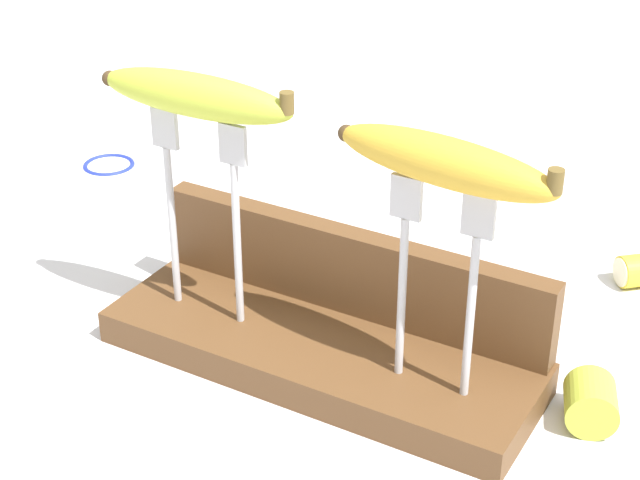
% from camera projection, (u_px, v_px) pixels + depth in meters
% --- Properties ---
extents(ground_plane, '(3.00, 3.00, 0.00)m').
position_uv_depth(ground_plane, '(320.00, 366.00, 0.93)').
color(ground_plane, silver).
extents(wooden_board, '(0.40, 0.14, 0.03)m').
position_uv_depth(wooden_board, '(320.00, 352.00, 0.93)').
color(wooden_board, brown).
rests_on(wooden_board, ground).
extents(board_backstop, '(0.39, 0.02, 0.08)m').
position_uv_depth(board_backstop, '(351.00, 271.00, 0.94)').
color(board_backstop, brown).
rests_on(board_backstop, wooden_board).
extents(fork_stand_left, '(0.10, 0.01, 0.19)m').
position_uv_depth(fork_stand_left, '(202.00, 199.00, 0.90)').
color(fork_stand_left, '#B2B2B7').
rests_on(fork_stand_left, wooden_board).
extents(fork_stand_right, '(0.09, 0.01, 0.18)m').
position_uv_depth(fork_stand_right, '(438.00, 269.00, 0.81)').
color(fork_stand_right, '#B2B2B7').
rests_on(fork_stand_right, wooden_board).
extents(banana_raised_left, '(0.19, 0.04, 0.04)m').
position_uv_depth(banana_raised_left, '(196.00, 95.00, 0.86)').
color(banana_raised_left, '#B2C138').
rests_on(banana_raised_left, fork_stand_left).
extents(banana_raised_right, '(0.19, 0.06, 0.04)m').
position_uv_depth(banana_raised_right, '(445.00, 162.00, 0.76)').
color(banana_raised_right, gold).
rests_on(banana_raised_right, fork_stand_right).
extents(banana_chunk_near, '(0.06, 0.06, 0.04)m').
position_uv_depth(banana_chunk_near, '(591.00, 402.00, 0.85)').
color(banana_chunk_near, '#B2C138').
rests_on(banana_chunk_near, ground).
extents(wire_coil, '(0.07, 0.07, 0.01)m').
position_uv_depth(wire_coil, '(109.00, 163.00, 1.32)').
color(wire_coil, '#1E2DA5').
rests_on(wire_coil, ground).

